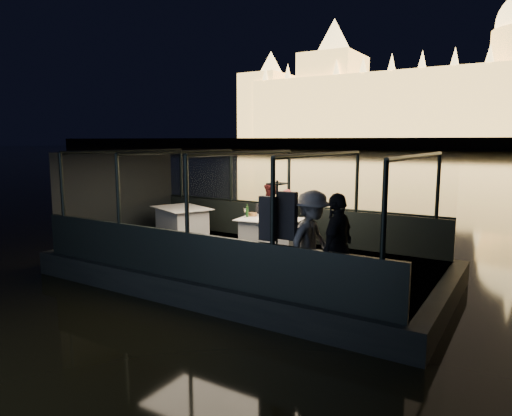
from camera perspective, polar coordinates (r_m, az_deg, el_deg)
The scene contains 28 objects.
river_water at distance 88.54m, azimuth 28.33°, elevation 5.45°, with size 500.00×500.00×0.00m, color black.
boat_hull at distance 10.38m, azimuth -1.17°, elevation -8.78°, with size 8.60×4.40×1.00m, color black.
boat_deck at distance 10.25m, azimuth -1.18°, elevation -6.21°, with size 8.00×4.00×0.04m, color black.
gunwale_port at distance 11.83m, azimuth 4.08°, elevation -1.91°, with size 8.00×0.08×0.90m, color black.
gunwale_starboard at distance 8.57m, azimuth -8.51°, elevation -5.98°, with size 8.00×0.08×0.90m, color black.
cabin_glass_port at distance 11.68m, azimuth 4.14°, elevation 3.65°, with size 8.00×0.02×1.40m, color #99B2B2, non-canonical shape.
cabin_glass_starboard at distance 8.36m, azimuth -8.68°, elevation 1.68°, with size 8.00×0.02×1.40m, color #99B2B2, non-canonical shape.
cabin_roof_glass at distance 9.92m, azimuth -1.22°, elevation 6.87°, with size 8.00×4.00×0.02m, color #99B2B2, non-canonical shape.
end_wall_fore at distance 12.62m, azimuth -16.64°, elevation 1.62°, with size 0.02×4.00×2.30m, color black, non-canonical shape.
end_wall_aft at distance 8.55m, azimuth 21.93°, elevation -1.74°, with size 0.02×4.00×2.30m, color black, non-canonical shape.
canopy_ribs at distance 10.01m, azimuth -1.20°, elevation 0.28°, with size 8.00×4.00×2.30m, color black, non-canonical shape.
dining_table_central at distance 10.68m, azimuth 1.78°, elevation -3.37°, with size 1.45×1.05×0.77m, color silver.
dining_table_aft at distance 12.26m, azimuth -9.24°, elevation -1.94°, with size 1.55×1.12×0.82m, color silver.
chair_port_left at distance 11.34m, azimuth 0.49°, elevation -2.34°, with size 0.45×0.45×0.97m, color black.
chair_port_right at distance 11.17m, azimuth 3.05°, elevation -2.52°, with size 0.43×0.43×0.93m, color black.
coat_stand at distance 7.70m, azimuth 2.61°, elevation -4.10°, with size 0.53×0.43×1.92m, color black, non-canonical shape.
person_woman_coral at distance 11.28m, azimuth 3.87°, elevation -0.87°, with size 0.50×0.33×1.39m, color #CA4E49.
person_man_maroon at distance 11.49m, azimuth 1.92°, elevation -0.68°, with size 0.73×0.56×1.51m, color #3B1011.
passenger_stripe at distance 7.77m, azimuth 6.96°, elevation -4.41°, with size 1.14×0.64×1.75m, color silver.
passenger_dark at distance 7.50m, azimuth 10.13°, elevation -4.95°, with size 1.03×0.43×1.75m, color black.
wine_bottle at distance 10.85m, azimuth -1.11°, elevation -0.34°, with size 0.07×0.07×0.32m, color #123313.
bread_basket at distance 11.00m, azimuth -0.40°, elevation -0.80°, with size 0.20×0.20×0.08m, color brown.
amber_candle at distance 10.65m, azimuth 1.23°, elevation -1.11°, with size 0.06×0.06×0.09m, color orange.
plate_near at distance 10.43m, azimuth 2.49°, elevation -1.49°, with size 0.26×0.26×0.02m, color white.
plate_far at distance 11.11m, azimuth 0.41°, elevation -0.88°, with size 0.22×0.22×0.01m, color silver.
wine_glass_white at distance 10.77m, azimuth -1.39°, elevation -0.70°, with size 0.07×0.07×0.21m, color silver, non-canonical shape.
wine_glass_red at distance 10.76m, azimuth 2.17°, elevation -0.72°, with size 0.06×0.06×0.19m, color white, non-canonical shape.
wine_glass_empty at distance 10.44m, azimuth 0.84°, elevation -0.99°, with size 0.07×0.07×0.21m, color silver, non-canonical shape.
Camera 1 is at (5.39, -8.32, 3.07)m, focal length 32.00 mm.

